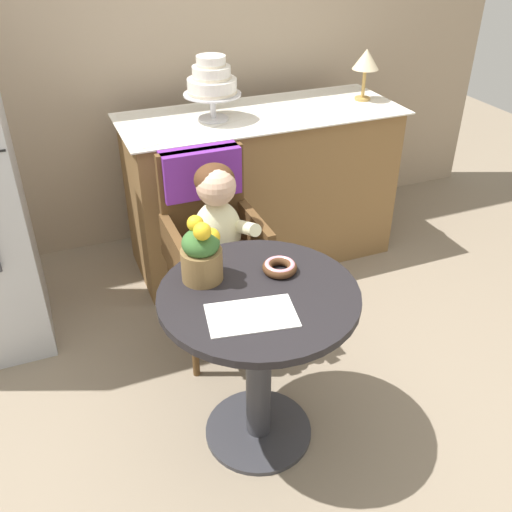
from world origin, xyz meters
TOP-DOWN VIEW (x-y plane):
  - ground_plane at (0.00, 0.00)m, footprint 8.00×8.00m
  - back_wall at (0.00, 1.85)m, footprint 4.80×0.10m
  - cafe_table at (0.00, 0.00)m, footprint 0.72×0.72m
  - wicker_chair at (0.04, 0.70)m, footprint 0.42×0.45m
  - seated_child at (0.04, 0.54)m, footprint 0.27×0.32m
  - paper_napkin at (-0.07, -0.12)m, footprint 0.32×0.23m
  - donut_front at (0.12, 0.09)m, footprint 0.13×0.13m
  - flower_vase at (-0.16, 0.15)m, footprint 0.15×0.15m
  - display_counter at (0.55, 1.30)m, footprint 1.56×0.62m
  - tiered_cake_stand at (0.27, 1.30)m, footprint 0.30×0.30m
  - table_lamp at (1.18, 1.30)m, footprint 0.15×0.15m

SIDE VIEW (x-z plane):
  - ground_plane at x=0.00m, z-range 0.00..0.00m
  - display_counter at x=0.55m, z-range 0.00..0.90m
  - cafe_table at x=0.00m, z-range 0.15..0.87m
  - wicker_chair at x=0.04m, z-range 0.16..1.12m
  - seated_child at x=0.04m, z-range 0.31..1.04m
  - paper_napkin at x=-0.07m, z-range 0.72..0.72m
  - donut_front at x=0.12m, z-range 0.72..0.76m
  - flower_vase at x=-0.16m, z-range 0.71..0.96m
  - tiered_cake_stand at x=0.27m, z-range 0.93..1.26m
  - table_lamp at x=1.18m, z-range 0.97..1.26m
  - back_wall at x=0.00m, z-range 0.00..2.70m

